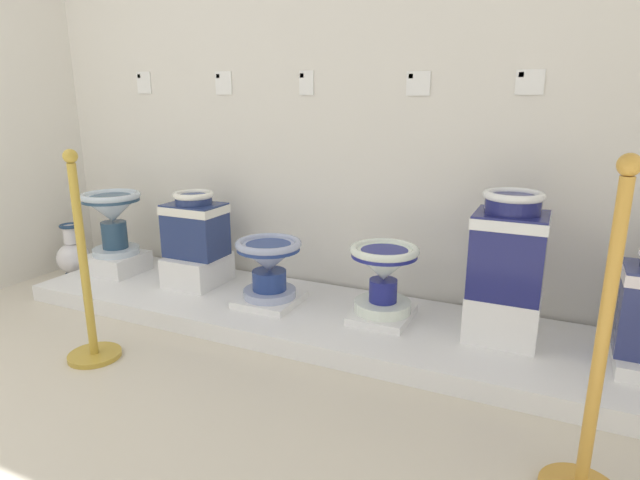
# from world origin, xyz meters

# --- Properties ---
(wall_back) EXTENTS (4.57, 0.06, 3.23)m
(wall_back) POSITION_xyz_m (2.18, 2.45, 1.62)
(wall_back) COLOR silver
(wall_back) RESTS_ON ground_plane
(display_platform) EXTENTS (3.61, 0.80, 0.10)m
(display_platform) POSITION_xyz_m (2.18, 2.00, 0.05)
(display_platform) COLOR white
(display_platform) RESTS_ON ground_plane
(plinth_block_rightmost) EXTENTS (0.32, 0.32, 0.12)m
(plinth_block_rightmost) POSITION_xyz_m (0.65, 2.03, 0.16)
(plinth_block_rightmost) COLOR white
(plinth_block_rightmost) RESTS_ON display_platform
(antique_toilet_rightmost) EXTENTS (0.38, 0.38, 0.41)m
(antique_toilet_rightmost) POSITION_xyz_m (0.65, 2.03, 0.50)
(antique_toilet_rightmost) COLOR silver
(antique_toilet_rightmost) RESTS_ON plinth_block_rightmost
(plinth_block_pale_glazed) EXTENTS (0.31, 0.36, 0.18)m
(plinth_block_pale_glazed) POSITION_xyz_m (1.28, 2.08, 0.19)
(plinth_block_pale_glazed) COLOR white
(plinth_block_pale_glazed) RESTS_ON display_platform
(antique_toilet_pale_glazed) EXTENTS (0.35, 0.25, 0.40)m
(antique_toilet_pale_glazed) POSITION_xyz_m (1.28, 2.08, 0.48)
(antique_toilet_pale_glazed) COLOR navy
(antique_toilet_pale_glazed) RESTS_ON plinth_block_pale_glazed
(plinth_block_broad_patterned) EXTENTS (0.32, 0.34, 0.04)m
(plinth_block_broad_patterned) POSITION_xyz_m (1.86, 1.97, 0.12)
(plinth_block_broad_patterned) COLOR white
(plinth_block_broad_patterned) RESTS_ON display_platform
(antique_toilet_broad_patterned) EXTENTS (0.37, 0.37, 0.33)m
(antique_toilet_broad_patterned) POSITION_xyz_m (1.86, 1.97, 0.35)
(antique_toilet_broad_patterned) COLOR #9FAACE
(antique_toilet_broad_patterned) RESTS_ON plinth_block_broad_patterned
(plinth_block_slender_white) EXTENTS (0.29, 0.35, 0.04)m
(plinth_block_slender_white) POSITION_xyz_m (2.50, 2.04, 0.12)
(plinth_block_slender_white) COLOR white
(plinth_block_slender_white) RESTS_ON display_platform
(antique_toilet_slender_white) EXTENTS (0.36, 0.36, 0.35)m
(antique_toilet_slender_white) POSITION_xyz_m (2.50, 2.04, 0.37)
(antique_toilet_slender_white) COLOR white
(antique_toilet_slender_white) RESTS_ON plinth_block_slender_white
(plinth_block_central_ornate) EXTENTS (0.33, 0.30, 0.22)m
(plinth_block_central_ornate) POSITION_xyz_m (3.09, 2.06, 0.21)
(plinth_block_central_ornate) COLOR white
(plinth_block_central_ornate) RESTS_ON display_platform
(antique_toilet_central_ornate) EXTENTS (0.33, 0.31, 0.49)m
(antique_toilet_central_ornate) POSITION_xyz_m (3.09, 2.06, 0.57)
(antique_toilet_central_ornate) COLOR navy
(antique_toilet_central_ornate) RESTS_ON plinth_block_central_ornate
(info_placard_first) EXTENTS (0.11, 0.01, 0.14)m
(info_placard_first) POSITION_xyz_m (0.66, 2.41, 1.32)
(info_placard_first) COLOR white
(info_placard_second) EXTENTS (0.12, 0.01, 0.14)m
(info_placard_second) POSITION_xyz_m (1.30, 2.41, 1.31)
(info_placard_second) COLOR white
(info_placard_third) EXTENTS (0.09, 0.01, 0.14)m
(info_placard_third) POSITION_xyz_m (1.88, 2.41, 1.30)
(info_placard_third) COLOR white
(info_placard_fourth) EXTENTS (0.13, 0.01, 0.12)m
(info_placard_fourth) POSITION_xyz_m (2.54, 2.41, 1.29)
(info_placard_fourth) COLOR white
(info_placard_fifth) EXTENTS (0.13, 0.01, 0.12)m
(info_placard_fifth) POSITION_xyz_m (3.08, 2.41, 1.29)
(info_placard_fifth) COLOR white
(decorative_vase_companion) EXTENTS (0.23, 0.23, 0.38)m
(decorative_vase_companion) POSITION_xyz_m (0.25, 2.03, 0.16)
(decorative_vase_companion) COLOR navy
(decorative_vase_companion) RESTS_ON ground_plane
(stanchion_post_near_left) EXTENTS (0.25, 0.25, 1.00)m
(stanchion_post_near_left) POSITION_xyz_m (1.32, 1.21, 0.31)
(stanchion_post_near_left) COLOR gold
(stanchion_post_near_left) RESTS_ON ground_plane
(stanchion_post_near_right) EXTENTS (0.25, 0.25, 1.08)m
(stanchion_post_near_right) POSITION_xyz_m (3.44, 1.19, 0.34)
(stanchion_post_near_right) COLOR gold
(stanchion_post_near_right) RESTS_ON ground_plane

